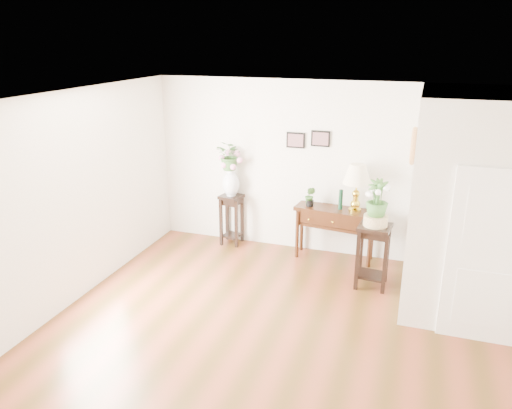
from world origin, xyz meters
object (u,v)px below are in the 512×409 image
at_px(plant_stand_a, 232,219).
at_px(table_lamp, 356,189).
at_px(plant_stand_b, 373,256).
at_px(console_table, 334,234).

bearing_deg(plant_stand_a, table_lamp, -1.21).
bearing_deg(plant_stand_a, plant_stand_b, -18.03).
distance_m(console_table, table_lamp, 0.83).
xyz_separation_m(console_table, plant_stand_a, (-1.78, 0.04, 0.01)).
height_order(table_lamp, plant_stand_b, table_lamp).
height_order(table_lamp, plant_stand_a, table_lamp).
bearing_deg(table_lamp, plant_stand_a, 178.79).
distance_m(console_table, plant_stand_a, 1.79).
distance_m(plant_stand_a, plant_stand_b, 2.59).
xyz_separation_m(console_table, table_lamp, (0.30, 0.00, 0.77)).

